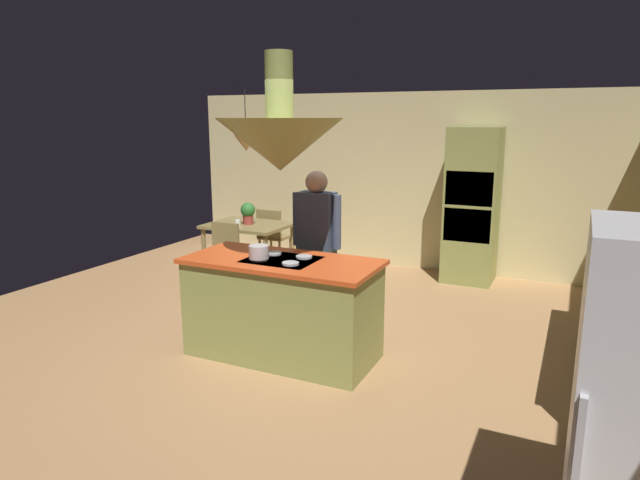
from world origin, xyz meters
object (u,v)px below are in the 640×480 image
Objects in this scene: chair_by_back_wall at (272,233)px; canister_sugar at (639,275)px; oven_tower at (472,206)px; potted_plant_on_table at (248,212)px; kitchen_island at (282,308)px; person_at_island at (317,241)px; dining_table at (249,231)px; cup_on_table at (238,223)px; cooking_pot_on_cooktop at (259,252)px; chair_facing_island at (221,252)px; microwave_on_counter at (629,241)px.

canister_sugar reaches higher than chair_by_back_wall.
potted_plant_on_table is at bearing -157.21° from oven_tower.
person_at_island reaches higher than kitchen_island.
dining_table is 12.23× the size of cup_on_table.
kitchen_island is at bearing -47.42° from cup_on_table.
person_at_island is 2.72m from chair_by_back_wall.
chair_by_back_wall is 4.35× the size of canister_sugar.
chair_by_back_wall is 4.83× the size of cooking_pot_on_cooktop.
oven_tower is 2.38× the size of chair_by_back_wall.
cup_on_table is (-0.03, 0.44, 0.30)m from chair_facing_island.
dining_table is at bearing 159.33° from canister_sugar.
microwave_on_counter reaches higher than cup_on_table.
kitchen_island is at bearing 121.72° from chair_by_back_wall.
canister_sugar is at bearing -18.14° from cup_on_table.
cooking_pot_on_cooktop is (-0.18, -0.82, 0.05)m from person_at_island.
chair_by_back_wall is at bearing 87.85° from cup_on_table.
microwave_on_counter is at bearing -7.08° from potted_plant_on_table.
potted_plant_on_table is 0.65× the size of microwave_on_counter.
cooking_pot_on_cooktop is at bearing -55.37° from dining_table.
person_at_island reaches higher than chair_by_back_wall.
oven_tower reaches higher than potted_plant_on_table.
canister_sugar is at bearing -20.43° from potted_plant_on_table.
oven_tower reaches higher than kitchen_island.
dining_table is at bearing -157.79° from oven_tower.
oven_tower is 1.88× the size of dining_table.
kitchen_island is 2.58m from cup_on_table.
microwave_on_counter is (0.00, 1.12, 0.04)m from canister_sugar.
person_at_island is at bearing -39.38° from dining_table.
potted_plant_on_table reaches higher than chair_by_back_wall.
chair_facing_island is at bearing 134.27° from cooking_pot_on_cooktop.
potted_plant_on_table is (-2.78, -1.17, -0.11)m from oven_tower.
chair_facing_island is 4.58m from microwave_on_counter.
canister_sugar is 1.11× the size of cooking_pot_on_cooktop.
cooking_pot_on_cooktop is at bearing -55.32° from potted_plant_on_table.
person_at_island is (-1.08, -2.56, -0.07)m from oven_tower.
microwave_on_counter is 2.56× the size of cooking_pot_on_cooktop.
cooking_pot_on_cooktop is (-0.16, -0.13, 0.54)m from kitchen_island.
canister_sugar is at bearing 7.77° from kitchen_island.
dining_table is 2.25m from person_at_island.
kitchen_island is at bearing -91.70° from person_at_island.
chair_by_back_wall is at bearing 152.51° from canister_sugar.
oven_tower is 3.15m from cup_on_table.
potted_plant_on_table is 1.67× the size of cooking_pot_on_cooktop.
potted_plant_on_table reaches higher than dining_table.
potted_plant_on_table is (0.02, -0.03, 0.27)m from dining_table.
person_at_island is 2.94m from microwave_on_counter.
oven_tower is 3.02m from potted_plant_on_table.
person_at_island reaches higher than canister_sugar.
dining_table is 5.51× the size of canister_sugar.
chair_facing_island is 9.67× the size of cup_on_table.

